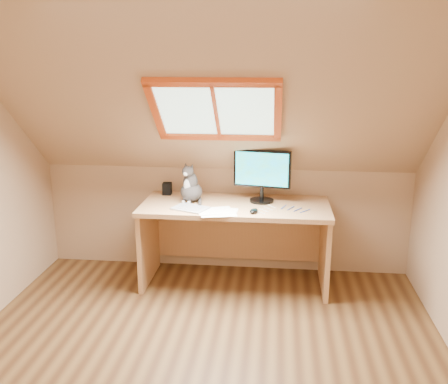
# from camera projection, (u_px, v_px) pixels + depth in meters

# --- Properties ---
(ground) EXTENTS (3.50, 3.50, 0.00)m
(ground) POSITION_uv_depth(u_px,v_px,m) (198.00, 372.00, 3.32)
(ground) COLOR brown
(ground) RESTS_ON ground
(room_shell) EXTENTS (3.52, 3.52, 2.41)m
(room_shell) POSITION_uv_depth(u_px,v_px,m) (192.00, 165.00, 2.85)
(room_shell) COLOR tan
(room_shell) RESTS_ON ground
(desk) EXTENTS (1.67, 0.73, 0.76)m
(desk) POSITION_uv_depth(u_px,v_px,m) (236.00, 226.00, 4.55)
(desk) COLOR tan
(desk) RESTS_ON ground
(monitor) EXTENTS (0.51, 0.22, 0.47)m
(monitor) POSITION_uv_depth(u_px,v_px,m) (262.00, 172.00, 4.43)
(monitor) COLOR black
(monitor) RESTS_ON desk
(cat) EXTENTS (0.27, 0.29, 0.36)m
(cat) POSITION_uv_depth(u_px,v_px,m) (191.00, 187.00, 4.48)
(cat) COLOR #433D3B
(cat) RESTS_ON desk
(desk_speaker) EXTENTS (0.08, 0.08, 0.11)m
(desk_speaker) POSITION_uv_depth(u_px,v_px,m) (167.00, 189.00, 4.72)
(desk_speaker) COLOR black
(desk_speaker) RESTS_ON desk
(graphics_tablet) EXTENTS (0.35, 0.30, 0.01)m
(graphics_tablet) POSITION_uv_depth(u_px,v_px,m) (190.00, 208.00, 4.29)
(graphics_tablet) COLOR #B2B2B7
(graphics_tablet) RESTS_ON desk
(mouse) EXTENTS (0.09, 0.12, 0.03)m
(mouse) POSITION_uv_depth(u_px,v_px,m) (254.00, 211.00, 4.18)
(mouse) COLOR black
(mouse) RESTS_ON desk
(papers) EXTENTS (0.35, 0.30, 0.01)m
(papers) POSITION_uv_depth(u_px,v_px,m) (217.00, 212.00, 4.19)
(papers) COLOR white
(papers) RESTS_ON desk
(cables) EXTENTS (0.51, 0.26, 0.01)m
(cables) POSITION_uv_depth(u_px,v_px,m) (283.00, 209.00, 4.27)
(cables) COLOR silver
(cables) RESTS_ON desk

